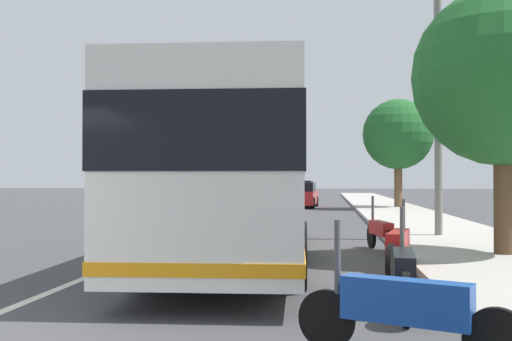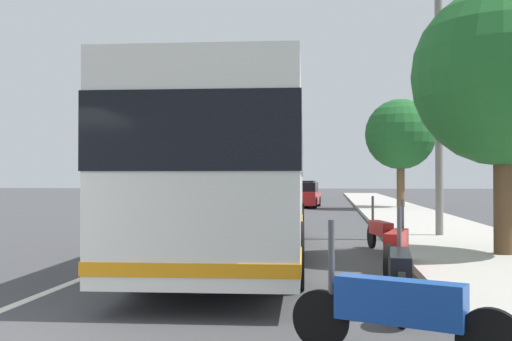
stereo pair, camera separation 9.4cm
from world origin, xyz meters
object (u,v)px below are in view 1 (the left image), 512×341
Objects in this scene: motorcycle_by_tree at (404,309)px; utility_pole at (438,116)px; roadside_tree_far_block at (398,135)px; car_oncoming at (302,191)px; roadside_tree_mid_block at (504,77)px; motorcycle_mid_row at (398,247)px; car_behind_bus at (256,189)px; coach_bus at (244,172)px; car_ahead_same_lane at (300,195)px; motorcycle_nearest_curb at (381,232)px; car_side_street at (222,193)px; motorcycle_angled at (404,273)px.

utility_pole is (11.21, -2.28, 2.85)m from motorcycle_by_tree.
car_oncoming is at bearing 20.45° from roadside_tree_far_block.
roadside_tree_mid_block is at bearing 179.03° from roadside_tree_far_block.
car_behind_bus is (46.32, 7.86, 0.24)m from motorcycle_mid_row.
coach_bus is at bearing 64.56° from motorcycle_mid_row.
car_oncoming is at bearing 18.53° from motorcycle_mid_row.
motorcycle_mid_row is at bearing -170.82° from car_ahead_same_lane.
car_ahead_same_lane is at bearing 71.04° from roadside_tree_far_block.
coach_bus is 3.04× the size of car_oncoming.
car_ahead_same_lane is at bearing 12.36° from roadside_tree_mid_block.
motorcycle_by_tree is 0.91× the size of motorcycle_nearest_curb.
car_ahead_same_lane is 1.12× the size of car_behind_bus.
roadside_tree_mid_block is at bearing 23.81° from car_side_street.
roadside_tree_far_block is 17.30m from utility_pole.
car_side_street reaches higher than motorcycle_mid_row.
car_ahead_same_lane is at bearing 16.26° from car_behind_bus.
car_side_street is at bearing 21.26° from roadside_tree_mid_block.
coach_bus is 2.80× the size of car_ahead_same_lane.
motorcycle_angled is at bearing 173.65° from roadside_tree_far_block.
motorcycle_nearest_curb is 0.53× the size of car_side_street.
car_side_street is (25.34, 8.01, 0.28)m from motorcycle_nearest_curb.
motorcycle_nearest_curb is at bearing -74.46° from coach_bus.
roadside_tree_mid_block is at bearing -164.68° from car_ahead_same_lane.
motorcycle_mid_row is 25.58m from car_ahead_same_lane.
motorcycle_mid_row is 23.98m from roadside_tree_far_block.
motorcycle_mid_row is at bearing 18.13° from car_side_street.
motorcycle_by_tree is 0.48× the size of car_side_street.
motorcycle_by_tree is at bearing 173.61° from roadside_tree_far_block.
roadside_tree_far_block is at bearing -17.48° from coach_bus.
car_behind_bus is 41.24m from utility_pole.
utility_pole is at bearing 7.55° from roadside_tree_mid_block.
motorcycle_angled is 0.50× the size of car_ahead_same_lane.
motorcycle_angled is at bearing 166.75° from motorcycle_nearest_curb.
motorcycle_nearest_curb is 22.23m from car_ahead_same_lane.
motorcycle_by_tree is at bearing 178.40° from motorcycle_angled.
motorcycle_by_tree is at bearing 165.58° from motorcycle_nearest_curb.
car_side_street is 6.18m from car_ahead_same_lane.
motorcycle_angled is 0.54× the size of car_oncoming.
car_behind_bus is at bearing 12.99° from roadside_tree_mid_block.
motorcycle_angled reaches higher than motorcycle_nearest_curb.
utility_pole reaches higher than motorcycle_nearest_curb.
motorcycle_angled is at bearing 16.39° from car_side_street.
car_oncoming is at bearing 36.20° from car_behind_bus.
motorcycle_angled is 6.43m from roadside_tree_mid_block.
motorcycle_nearest_curb is 20.68m from roadside_tree_far_block.
motorcycle_nearest_curb is 36.05m from car_oncoming.
roadside_tree_far_block is at bearing -3.01° from utility_pole.
roadside_tree_far_block is (-1.87, -5.46, 3.39)m from car_ahead_same_lane.
car_oncoming is (36.87, 0.24, -1.05)m from coach_bus.
car_side_street is 0.91× the size of car_ahead_same_lane.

